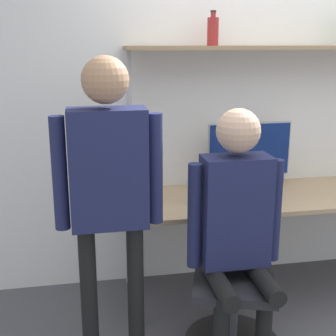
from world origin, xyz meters
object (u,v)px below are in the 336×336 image
person_seated (237,216)px  office_chair (233,304)px  laptop (220,196)px  bottle_red (213,31)px  cell_phone (264,201)px  person_standing (109,180)px  monitor (249,153)px

person_seated → office_chair: bearing=73.7°
laptop → bottle_red: 1.10m
office_chair → bottle_red: (0.06, 0.77, 1.56)m
office_chair → person_seated: 0.57m
cell_phone → office_chair: (-0.35, -0.45, -0.46)m
person_seated → laptop: bearing=83.3°
person_standing → person_seated: bearing=1.6°
monitor → person_standing: size_ratio=0.36×
office_chair → person_standing: (-0.71, -0.06, 0.82)m
cell_phone → person_standing: (-1.06, -0.51, 0.36)m
person_seated → monitor: bearing=65.8°
laptop → person_seated: person_seated is taller
laptop → office_chair: bearing=-95.8°
monitor → bottle_red: (-0.29, 0.01, 0.84)m
monitor → laptop: monitor is taller
monitor → laptop: (-0.30, -0.29, -0.21)m
cell_phone → person_standing: 1.23m
laptop → person_standing: 0.97m
laptop → monitor: bearing=44.2°
laptop → cell_phone: laptop is taller
cell_phone → laptop: bearing=176.8°
cell_phone → person_standing: person_standing is taller
office_chair → person_standing: bearing=-175.0°
office_chair → person_standing: 1.09m
laptop → bottle_red: size_ratio=1.51×
laptop → cell_phone: size_ratio=2.27×
person_standing → laptop: bearing=35.1°
laptop → person_standing: person_standing is taller
monitor → laptop: 0.47m
bottle_red → person_standing: bearing=-132.6°
laptop → person_seated: 0.52m
cell_phone → person_seated: (-0.36, -0.49, 0.11)m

